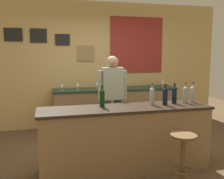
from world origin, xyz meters
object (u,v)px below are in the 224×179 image
wine_glass_a (62,85)px  wine_bottle_a (102,97)px  wine_bottle_c (165,96)px  wine_glass_e (163,82)px  wine_glass_c (97,84)px  bartender (112,95)px  wine_bottle_b (152,95)px  wine_bottle_e (185,94)px  wine_bottle_d (174,94)px  wine_glass_d (123,83)px  bar_stool (183,152)px  wine_glass_b (78,85)px  wine_bottle_f (193,94)px

wine_glass_a → wine_bottle_a: bearing=-76.8°
wine_bottle_c → wine_glass_e: wine_bottle_c is taller
wine_glass_c → wine_glass_e: same height
wine_glass_c → wine_glass_e: 1.53m
bartender → wine_bottle_b: bearing=-67.6°
wine_bottle_b → wine_bottle_e: 0.54m
wine_bottle_c → wine_bottle_d: same height
wine_glass_e → bartender: bearing=-143.4°
wine_bottle_d → wine_glass_d: size_ratio=1.97×
wine_bottle_b → wine_glass_e: size_ratio=1.97×
wine_bottle_a → wine_glass_e: wine_bottle_a is taller
bar_stool → wine_glass_e: (0.99, 2.71, 0.55)m
wine_bottle_d → wine_glass_b: wine_bottle_d is taller
bar_stool → wine_bottle_b: (-0.12, 0.72, 0.60)m
wine_glass_a → wine_glass_e: 2.30m
wine_bottle_e → wine_bottle_f: size_ratio=1.00×
wine_bottle_f → wine_glass_e: (0.45, 1.99, -0.05)m
bar_stool → wine_bottle_a: (-0.86, 0.74, 0.60)m
wine_glass_e → wine_bottle_d: bearing=-110.7°
wine_bottle_a → wine_glass_a: 1.95m
wine_bottle_e → wine_bottle_f: same height
bar_stool → wine_glass_b: 2.87m
bar_stool → wine_bottle_e: wine_bottle_e is taller
wine_bottle_f → wine_glass_d: 2.08m
bartender → wine_glass_a: bearing=128.5°
bar_stool → wine_bottle_a: bearing=139.1°
wine_glass_a → bar_stool: bearing=-63.7°
wine_glass_a → wine_glass_e: bearing=1.8°
wine_glass_a → wine_glass_b: (0.32, 0.00, 0.00)m
wine_bottle_b → wine_glass_c: bearing=101.8°
wine_glass_d → wine_glass_a: bearing=-175.9°
wine_bottle_e → wine_glass_b: wine_bottle_e is taller
wine_bottle_b → wine_glass_c: wine_bottle_b is taller
wine_bottle_b → wine_glass_b: 2.11m
wine_glass_b → bar_stool: bearing=-69.6°
wine_bottle_c → bar_stool: bearing=-94.8°
bartender → wine_bottle_e: bartender is taller
wine_bottle_b → bartender: bearing=112.4°
wine_bottle_c → wine_glass_d: 2.09m
wine_glass_c → wine_glass_a: bearing=-173.6°
wine_glass_c → wine_glass_e: (1.53, -0.01, 0.00)m
wine_bottle_b → wine_glass_d: wine_bottle_b is taller
wine_bottle_a → wine_bottle_b: bearing=-1.7°
wine_glass_c → wine_bottle_b: bearing=-78.2°
bartender → wine_bottle_c: bearing=-60.6°
wine_glass_b → wine_glass_e: bearing=2.1°
wine_bottle_a → wine_bottle_c: (0.91, -0.09, 0.00)m
wine_bottle_a → wine_bottle_f: 1.41m
wine_glass_a → wine_bottle_b: bearing=-58.3°
wine_bottle_e → wine_glass_a: bearing=131.9°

